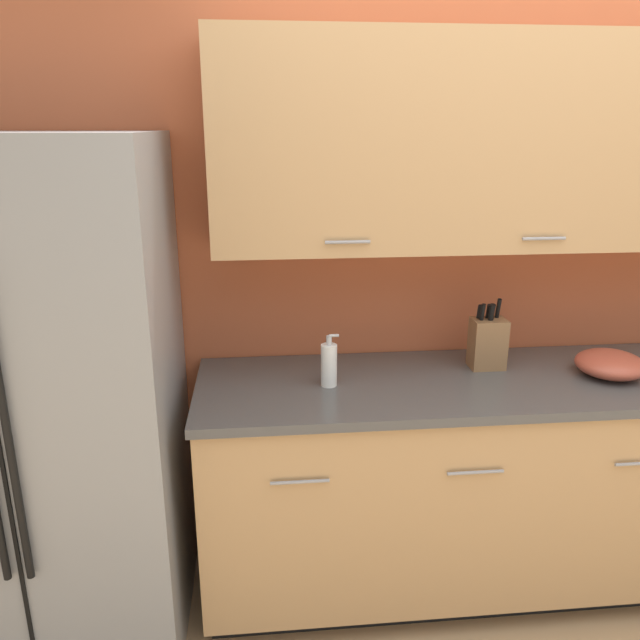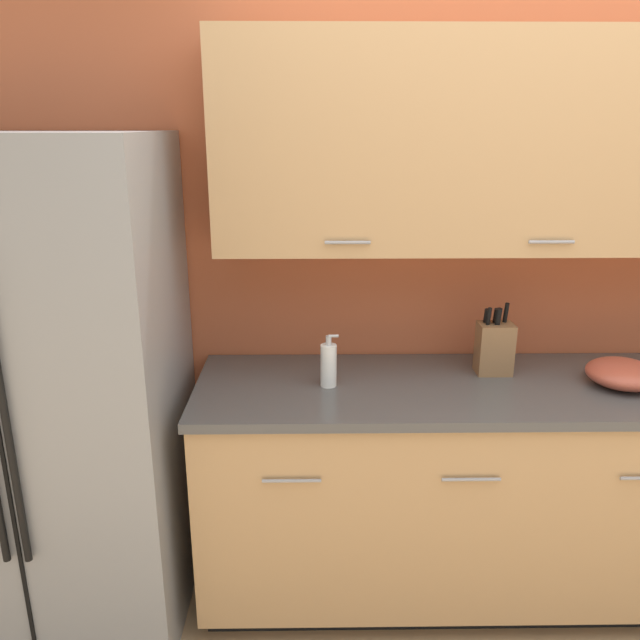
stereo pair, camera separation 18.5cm
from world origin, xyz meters
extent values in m
cube|color=#BC5B38|center=(0.00, 1.08, 1.30)|extent=(10.00, 0.05, 2.60)
cube|color=tan|center=(-0.01, 0.89, 1.79)|extent=(2.39, 0.32, 0.77)
cylinder|color=#99999E|center=(-0.72, 0.72, 1.47)|extent=(0.16, 0.01, 0.01)
cylinder|color=#99999E|center=(-0.01, 0.72, 1.47)|extent=(0.16, 0.01, 0.01)
cube|color=black|center=(-0.01, 0.77, 0.04)|extent=(2.49, 0.54, 0.09)
cube|color=tan|center=(-0.01, 0.73, 0.49)|extent=(2.53, 0.62, 0.81)
cube|color=#4C4C4C|center=(-0.01, 0.72, 0.92)|extent=(2.56, 0.64, 0.03)
cylinder|color=#99999E|center=(-0.92, 0.41, 0.72)|extent=(0.20, 0.01, 0.01)
cylinder|color=#99999E|center=(-0.31, 0.41, 0.72)|extent=(0.20, 0.01, 0.01)
cube|color=gray|center=(-1.81, 0.67, 0.92)|extent=(0.92, 0.74, 1.84)
cube|color=black|center=(-1.81, 0.30, 0.92)|extent=(0.01, 0.01, 1.81)
cylinder|color=black|center=(-1.78, 0.29, 1.01)|extent=(0.02, 0.02, 1.01)
cube|color=olive|center=(-0.14, 0.83, 1.03)|extent=(0.13, 0.10, 0.20)
cylinder|color=black|center=(-0.18, 0.84, 1.16)|extent=(0.02, 0.03, 0.06)
cylinder|color=black|center=(-0.18, 0.81, 1.17)|extent=(0.02, 0.03, 0.07)
cylinder|color=black|center=(-0.14, 0.84, 1.16)|extent=(0.02, 0.03, 0.06)
cylinder|color=black|center=(-0.14, 0.81, 1.17)|extent=(0.02, 0.04, 0.07)
cylinder|color=black|center=(-0.10, 0.84, 1.17)|extent=(0.02, 0.03, 0.08)
cylinder|color=white|center=(-0.79, 0.71, 1.01)|extent=(0.06, 0.06, 0.16)
cylinder|color=#B2B2B5|center=(-0.79, 0.71, 1.11)|extent=(0.02, 0.02, 0.04)
cylinder|color=#B2B2B5|center=(-0.77, 0.71, 1.13)|extent=(0.04, 0.01, 0.01)
ellipsoid|color=#B24C38|center=(0.30, 0.70, 0.98)|extent=(0.26, 0.26, 0.10)
camera|label=1|loc=(-1.03, -1.42, 1.86)|focal=35.00mm
camera|label=2|loc=(-0.85, -1.43, 1.86)|focal=35.00mm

